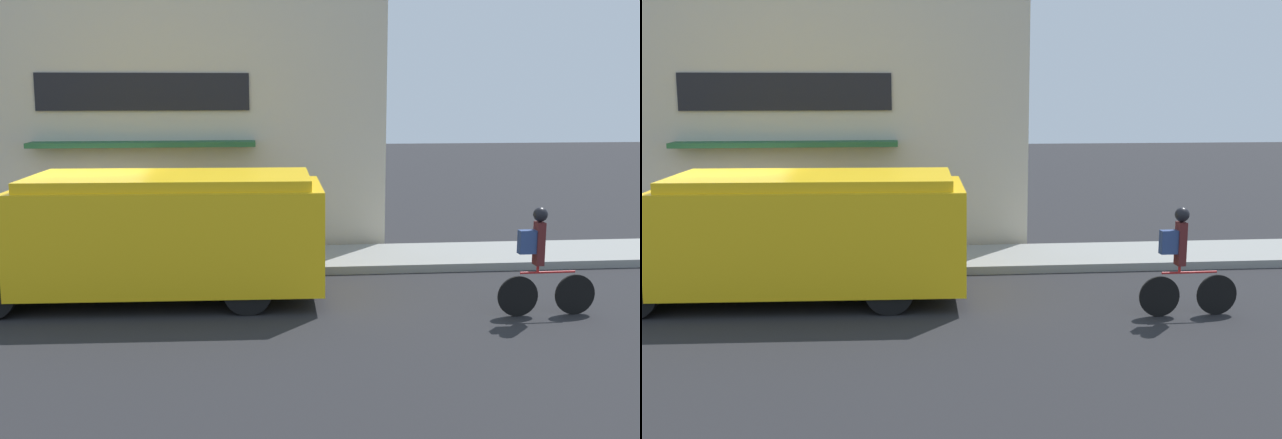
# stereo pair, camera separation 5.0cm
# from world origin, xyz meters

# --- Properties ---
(ground_plane) EXTENTS (70.00, 70.00, 0.00)m
(ground_plane) POSITION_xyz_m (0.00, 0.00, 0.00)
(ground_plane) COLOR #232326
(sidewalk) EXTENTS (28.00, 2.03, 0.16)m
(sidewalk) POSITION_xyz_m (0.00, 1.01, 0.08)
(sidewalk) COLOR gray
(sidewalk) RESTS_ON ground_plane
(storefront) EXTENTS (12.12, 0.82, 5.78)m
(storefront) POSITION_xyz_m (0.03, 2.31, 2.89)
(storefront) COLOR beige
(storefront) RESTS_ON ground_plane
(school_bus) EXTENTS (6.35, 2.91, 2.07)m
(school_bus) POSITION_xyz_m (1.47, -1.27, 1.08)
(school_bus) COLOR yellow
(school_bus) RESTS_ON ground_plane
(cyclist) EXTENTS (1.55, 0.22, 1.69)m
(cyclist) POSITION_xyz_m (7.51, -2.87, 0.84)
(cyclist) COLOR black
(cyclist) RESTS_ON ground_plane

